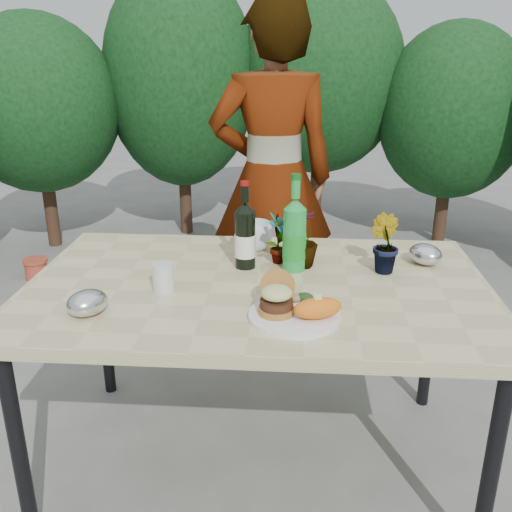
# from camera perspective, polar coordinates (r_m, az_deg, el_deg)

# --- Properties ---
(ground) EXTENTS (80.00, 80.00, 0.00)m
(ground) POSITION_cam_1_polar(r_m,az_deg,el_deg) (2.38, 0.14, -19.53)
(ground) COLOR #61615D
(ground) RESTS_ON ground
(patio_table) EXTENTS (1.60, 1.00, 0.75)m
(patio_table) POSITION_cam_1_polar(r_m,az_deg,el_deg) (2.00, 0.16, -4.22)
(patio_table) COLOR #C4B382
(patio_table) RESTS_ON ground
(shrub_hedge) EXTENTS (6.77, 5.13, 2.12)m
(shrub_hedge) POSITION_cam_1_polar(r_m,az_deg,el_deg) (3.50, 5.19, 13.59)
(shrub_hedge) COLOR #382316
(shrub_hedge) RESTS_ON ground
(dinner_plate) EXTENTS (0.28, 0.28, 0.01)m
(dinner_plate) POSITION_cam_1_polar(r_m,az_deg,el_deg) (1.74, 3.87, -6.00)
(dinner_plate) COLOR white
(dinner_plate) RESTS_ON patio_table
(burger_stack) EXTENTS (0.11, 0.16, 0.11)m
(burger_stack) POSITION_cam_1_polar(r_m,az_deg,el_deg) (1.73, 2.09, -4.10)
(burger_stack) COLOR #B7722D
(burger_stack) RESTS_ON dinner_plate
(sweet_potato) EXTENTS (0.17, 0.12, 0.06)m
(sweet_potato) POSITION_cam_1_polar(r_m,az_deg,el_deg) (1.70, 6.19, -5.19)
(sweet_potato) COLOR orange
(sweet_potato) RESTS_ON dinner_plate
(grilled_veg) EXTENTS (0.08, 0.05, 0.03)m
(grilled_veg) POSITION_cam_1_polar(r_m,az_deg,el_deg) (1.81, 4.45, -4.13)
(grilled_veg) COLOR olive
(grilled_veg) RESTS_ON dinner_plate
(wine_bottle) EXTENTS (0.08, 0.08, 0.32)m
(wine_bottle) POSITION_cam_1_polar(r_m,az_deg,el_deg) (2.08, -1.09, 1.98)
(wine_bottle) COLOR black
(wine_bottle) RESTS_ON patio_table
(sparkling_water) EXTENTS (0.09, 0.09, 0.36)m
(sparkling_water) POSITION_cam_1_polar(r_m,az_deg,el_deg) (2.06, 3.87, 2.04)
(sparkling_water) COLOR green
(sparkling_water) RESTS_ON patio_table
(plastic_cup) EXTENTS (0.07, 0.07, 0.09)m
(plastic_cup) POSITION_cam_1_polar(r_m,az_deg,el_deg) (1.93, -9.26, -2.12)
(plastic_cup) COLOR silver
(plastic_cup) RESTS_ON patio_table
(seedling_left) EXTENTS (0.10, 0.12, 0.20)m
(seedling_left) POSITION_cam_1_polar(r_m,az_deg,el_deg) (2.12, 2.21, 1.76)
(seedling_left) COLOR #23511B
(seedling_left) RESTS_ON patio_table
(seedling_mid) EXTENTS (0.14, 0.15, 0.21)m
(seedling_mid) POSITION_cam_1_polar(r_m,az_deg,el_deg) (2.10, 12.66, 1.20)
(seedling_mid) COLOR #29571D
(seedling_mid) RESTS_ON patio_table
(seedling_right) EXTENTS (0.17, 0.17, 0.21)m
(seedling_right) POSITION_cam_1_polar(r_m,az_deg,el_deg) (2.10, 4.60, 1.73)
(seedling_right) COLOR #28521C
(seedling_right) RESTS_ON patio_table
(blue_bowl) EXTENTS (0.17, 0.17, 0.11)m
(blue_bowl) POSITION_cam_1_polar(r_m,az_deg,el_deg) (2.28, -0.13, 1.98)
(blue_bowl) COLOR white
(blue_bowl) RESTS_ON patio_table
(foil_packet_left) EXTENTS (0.17, 0.17, 0.08)m
(foil_packet_left) POSITION_cam_1_polar(r_m,az_deg,el_deg) (1.82, -16.53, -4.51)
(foil_packet_left) COLOR silver
(foil_packet_left) RESTS_ON patio_table
(foil_packet_right) EXTENTS (0.17, 0.17, 0.08)m
(foil_packet_right) POSITION_cam_1_polar(r_m,az_deg,el_deg) (2.23, 16.57, 0.17)
(foil_packet_right) COLOR silver
(foil_packet_right) RESTS_ON patio_table
(person) EXTENTS (0.70, 0.51, 1.76)m
(person) POSITION_cam_1_polar(r_m,az_deg,el_deg) (2.94, 1.64, 7.72)
(person) COLOR #8B6445
(person) RESTS_ON ground
(terracotta_pot) EXTENTS (0.17, 0.17, 0.14)m
(terracotta_pot) POSITION_cam_1_polar(r_m,az_deg,el_deg) (4.21, -21.14, -1.15)
(terracotta_pot) COLOR #B1432D
(terracotta_pot) RESTS_ON ground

